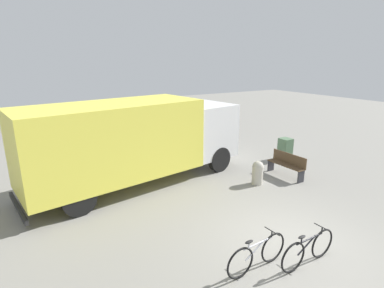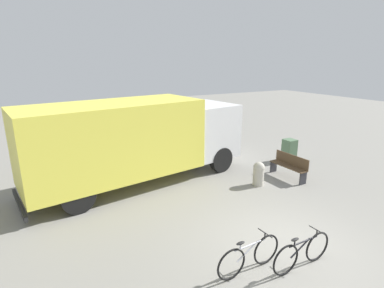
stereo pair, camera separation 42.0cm
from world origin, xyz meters
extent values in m
plane|color=gray|center=(0.00, 0.00, 0.00)|extent=(60.00, 60.00, 0.00)
cube|color=#EAE04C|center=(-2.79, 5.61, 1.83)|extent=(6.55, 3.40, 2.60)
cube|color=silver|center=(1.33, 6.23, 1.63)|extent=(2.41, 2.68, 2.21)
cube|color=black|center=(-5.92, 5.14, 0.29)|extent=(0.45, 2.36, 0.16)
cylinder|color=black|center=(1.17, 7.31, 0.53)|extent=(1.08, 0.43, 1.05)
cylinder|color=black|center=(1.49, 5.15, 0.53)|extent=(1.08, 0.43, 1.05)
cylinder|color=black|center=(-4.65, 6.43, 0.53)|extent=(1.08, 0.43, 1.05)
cylinder|color=black|center=(-4.32, 4.27, 0.53)|extent=(1.08, 0.43, 1.05)
cube|color=brown|center=(3.42, 3.29, 0.50)|extent=(0.45, 1.64, 0.03)
cube|color=brown|center=(3.61, 3.30, 0.71)|extent=(0.08, 1.63, 0.46)
cube|color=#2D2D33|center=(3.45, 2.53, 0.24)|extent=(0.34, 0.06, 0.48)
cube|color=#2D2D33|center=(3.40, 4.06, 0.24)|extent=(0.34, 0.06, 0.48)
torus|color=black|center=(-1.92, -0.35, 0.37)|extent=(0.74, 0.08, 0.74)
torus|color=black|center=(-0.91, -0.30, 0.37)|extent=(0.74, 0.08, 0.74)
cylinder|color=silver|center=(-1.41, -0.32, 0.67)|extent=(0.86, 0.08, 0.04)
cylinder|color=silver|center=(-1.49, -0.33, 0.53)|extent=(0.57, 0.06, 0.34)
cylinder|color=silver|center=(-1.69, -0.34, 0.73)|extent=(0.03, 0.03, 0.12)
ellipsoid|color=black|center=(-1.69, -0.34, 0.81)|extent=(0.22, 0.10, 0.05)
cylinder|color=black|center=(-0.99, -0.30, 0.74)|extent=(0.03, 0.03, 0.16)
cylinder|color=black|center=(-0.99, -0.30, 0.82)|extent=(0.04, 0.44, 0.02)
torus|color=black|center=(-0.80, -0.79, 0.37)|extent=(0.74, 0.05, 0.74)
torus|color=black|center=(0.21, -0.78, 0.37)|extent=(0.74, 0.05, 0.74)
cylinder|color=black|center=(-0.29, -0.79, 0.67)|extent=(0.86, 0.05, 0.04)
cylinder|color=black|center=(-0.37, -0.79, 0.53)|extent=(0.57, 0.04, 0.34)
cylinder|color=black|center=(-0.57, -0.79, 0.73)|extent=(0.03, 0.03, 0.12)
ellipsoid|color=black|center=(-0.57, -0.79, 0.81)|extent=(0.22, 0.09, 0.05)
cylinder|color=black|center=(0.13, -0.78, 0.74)|extent=(0.03, 0.03, 0.16)
cylinder|color=black|center=(0.13, -0.78, 0.82)|extent=(0.03, 0.44, 0.02)
cylinder|color=#B2AD9E|center=(1.93, 3.29, 0.35)|extent=(0.41, 0.41, 0.69)
sphere|color=#B2AD9E|center=(1.93, 3.29, 0.69)|extent=(0.43, 0.43, 0.43)
cube|color=#4C6B4C|center=(5.08, 4.84, 0.51)|extent=(0.51, 0.53, 1.02)
camera|label=1|loc=(-5.59, -4.50, 4.55)|focal=28.00mm
camera|label=2|loc=(-5.22, -4.71, 4.55)|focal=28.00mm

